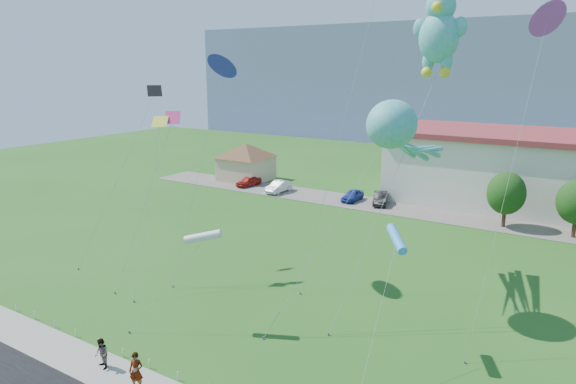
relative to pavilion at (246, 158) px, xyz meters
The scene contains 21 objects.
ground 45.05m from the pavilion, 57.72° to the right, with size 160.00×160.00×0.00m, color #235417.
parking_strip 24.37m from the pavilion, ahead, with size 70.00×6.00×0.06m, color #59544C.
hill_ridge 85.96m from the pavilion, 73.69° to the left, with size 160.00×50.00×25.00m, color slate.
pavilion is the anchor object (origin of this frame).
rope_fence 46.13m from the pavilion, 58.59° to the right, with size 26.05×0.05×0.50m.
tree_near 34.24m from the pavilion, ahead, with size 3.60×3.60×5.47m.
pedestrian_left 47.46m from the pavilion, 59.69° to the right, with size 0.69×0.45×1.90m, color gray.
pedestrian_right 45.85m from the pavilion, 62.61° to the right, with size 0.79×0.61×1.62m, color gray.
parked_car_red 4.62m from the pavilion, 48.85° to the right, with size 1.50×3.74×1.27m, color #9F1A13.
parked_car_silver 8.94m from the pavilion, 25.68° to the right, with size 1.50×4.30×1.42m, color silver.
parked_car_blue 17.72m from the pavilion, ahead, with size 1.52×3.78×1.29m, color navy.
parked_car_black 20.90m from the pavilion, ahead, with size 1.46×4.19×1.38m, color black.
octopus_kite 39.58m from the pavilion, 38.57° to the right, with size 5.56×15.68×13.25m.
teddy_bear_kite 41.93m from the pavilion, 35.58° to the right, with size 4.49×9.58×19.78m.
small_kite_pink 33.05m from the pavilion, 63.36° to the right, with size 1.29×6.81×12.01m.
small_kite_cyan 45.17m from the pavilion, 43.20° to the right, with size 1.04×7.61×6.81m.
small_kite_white 40.88m from the pavilion, 56.78° to the right, with size 3.40×4.44×5.99m.
small_kite_purple 45.96m from the pavilion, 30.13° to the right, with size 2.06×9.20×18.48m.
small_kite_blue 33.83m from the pavilion, 56.07° to the right, with size 1.83×5.86×15.88m.
small_kite_yellow 33.52m from the pavilion, 64.22° to the right, with size 3.06×6.24×11.75m.
small_kite_black 30.69m from the pavilion, 68.38° to the right, with size 3.55×6.93×13.78m.
Camera 1 is at (17.59, -17.47, 15.14)m, focal length 32.00 mm.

